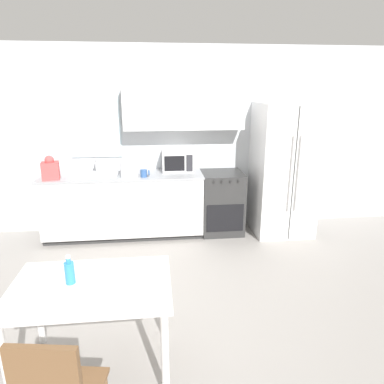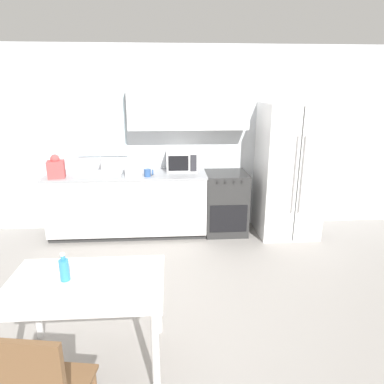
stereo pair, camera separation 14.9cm
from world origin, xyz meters
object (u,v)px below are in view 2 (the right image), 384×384
at_px(oven_range, 225,203).
at_px(refrigerator, 289,171).
at_px(dining_table, 86,294).
at_px(drink_bottle, 64,269).
at_px(microwave, 182,161).
at_px(coffee_mug, 148,173).

bearing_deg(oven_range, refrigerator, -5.20).
relative_size(dining_table, drink_bottle, 5.24).
relative_size(microwave, drink_bottle, 2.00).
bearing_deg(coffee_mug, microwave, 32.63).
relative_size(microwave, coffee_mug, 3.51).
xyz_separation_m(coffee_mug, dining_table, (-0.35, -2.34, -0.36)).
bearing_deg(dining_table, drink_bottle, 165.98).
xyz_separation_m(coffee_mug, drink_bottle, (-0.49, -2.30, -0.16)).
relative_size(coffee_mug, dining_table, 0.11).
distance_m(microwave, dining_table, 2.81).
distance_m(oven_range, coffee_mug, 1.25).
height_order(microwave, drink_bottle, microwave).
bearing_deg(oven_range, drink_bottle, -122.91).
bearing_deg(oven_range, coffee_mug, -170.28).
xyz_separation_m(oven_range, microwave, (-0.64, 0.11, 0.62)).
bearing_deg(dining_table, oven_range, 59.93).
distance_m(refrigerator, coffee_mug, 2.02).
distance_m(microwave, drink_bottle, 2.80).
bearing_deg(microwave, coffee_mug, -147.37).
height_order(refrigerator, microwave, refrigerator).
bearing_deg(oven_range, microwave, 170.00).
height_order(coffee_mug, dining_table, coffee_mug).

